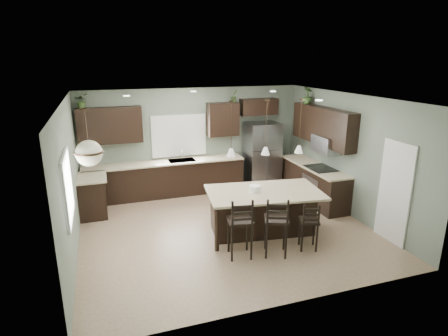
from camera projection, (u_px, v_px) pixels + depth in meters
ground at (225, 228)px, 8.12m from camera, size 6.00×6.00×0.00m
pantry_door at (394, 193)px, 7.33m from camera, size 0.04×0.82×2.04m
window_back at (179, 136)px, 10.04m from camera, size 1.35×0.02×1.00m
window_left at (67, 187)px, 6.05m from camera, size 0.02×1.10×1.00m
left_return_cabs at (93, 197)px, 8.72m from camera, size 0.60×0.90×0.90m
left_return_countertop at (91, 177)px, 8.59m from camera, size 0.66×0.96×0.04m
back_lower_cabs at (166, 179)px, 9.96m from camera, size 4.20×0.60×0.90m
back_countertop at (165, 162)px, 9.81m from camera, size 4.20×0.66×0.04m
sink_inset at (182, 160)px, 9.94m from camera, size 0.70×0.45×0.01m
faucet at (182, 155)px, 9.87m from camera, size 0.02×0.02×0.28m
back_upper_left at (110, 125)px, 9.26m from camera, size 1.55×0.34×0.90m
back_upper_right at (223, 119)px, 10.16m from camera, size 0.85×0.34×0.90m
fridge_header at (259, 107)px, 10.39m from camera, size 1.05×0.34×0.45m
right_lower_cabs at (314, 184)px, 9.61m from camera, size 0.60×2.35×0.90m
right_countertop at (315, 166)px, 9.47m from camera, size 0.66×2.35×0.04m
cooktop at (321, 168)px, 9.21m from camera, size 0.58×0.75×0.02m
wall_oven_front at (309, 188)px, 9.27m from camera, size 0.01×0.72×0.60m
right_upper_cabs at (323, 126)px, 9.22m from camera, size 0.34×2.35×0.90m
microwave at (326, 144)px, 9.07m from camera, size 0.40×0.75×0.40m
refrigerator at (262, 155)px, 10.49m from camera, size 0.90×0.74×1.85m
kitchen_island at (264, 212)px, 7.82m from camera, size 2.49×1.62×0.92m
serving_dish at (255, 189)px, 7.63m from camera, size 0.24×0.24×0.14m
bar_stool_left at (240, 227)px, 6.84m from camera, size 0.50×0.50×1.18m
bar_stool_center at (276, 226)px, 6.91m from camera, size 0.57×0.57×1.17m
bar_stool_right at (309, 226)px, 7.14m from camera, size 0.46×0.46×0.96m
pendant_left at (231, 129)px, 7.18m from camera, size 0.17×0.17×1.10m
pendant_center at (266, 128)px, 7.31m from camera, size 0.17×0.17×1.10m
pendant_right at (300, 126)px, 7.44m from camera, size 0.17×0.17×1.10m
chandelier at (87, 137)px, 6.10m from camera, size 0.48×0.48×0.97m
plant_back_left at (82, 101)px, 8.87m from camera, size 0.35×0.31×0.36m
plant_back_right at (234, 96)px, 10.04m from camera, size 0.23×0.21×0.35m
plant_right_wall at (307, 95)px, 9.71m from camera, size 0.33×0.33×0.44m
room_shell at (226, 153)px, 7.64m from camera, size 6.00×6.00×6.00m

